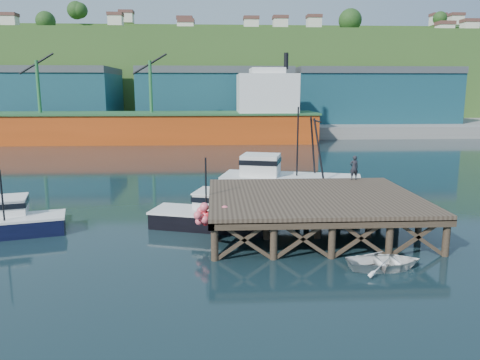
{
  "coord_description": "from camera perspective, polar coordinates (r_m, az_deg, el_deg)",
  "views": [
    {
      "loc": [
        -0.13,
        -26.17,
        8.1
      ],
      "look_at": [
        1.38,
        2.0,
        2.65
      ],
      "focal_mm": 35.0,
      "sensor_mm": 36.0,
      "label": 1
    }
  ],
  "objects": [
    {
      "name": "dinghy",
      "position": [
        22.75,
        17.19,
        -9.48
      ],
      "size": [
        3.49,
        2.55,
        0.71
      ],
      "primitive_type": "imported",
      "rotation": [
        0.0,
        0.0,
        1.6
      ],
      "color": "white",
      "rests_on": "ground"
    },
    {
      "name": "dockworker",
      "position": [
        32.37,
        13.73,
        1.47
      ],
      "size": [
        0.64,
        0.45,
        1.65
      ],
      "primitive_type": "imported",
      "rotation": [
        0.0,
        0.0,
        3.24
      ],
      "color": "black",
      "rests_on": "wharf"
    },
    {
      "name": "ground",
      "position": [
        27.39,
        -2.67,
        -6.27
      ],
      "size": [
        300.0,
        300.0,
        0.0
      ],
      "primitive_type": "plane",
      "color": "black",
      "rests_on": "ground"
    },
    {
      "name": "warehouse_mid",
      "position": [
        91.18,
        -3.02,
        9.92
      ],
      "size": [
        28.0,
        16.0,
        9.0
      ],
      "primitive_type": "cube",
      "color": "#1A4B58",
      "rests_on": "far_quay"
    },
    {
      "name": "far_quay",
      "position": [
        96.43,
        -2.99,
        6.7
      ],
      "size": [
        160.0,
        40.0,
        2.0
      ],
      "primitive_type": "cube",
      "color": "gray",
      "rests_on": "ground"
    },
    {
      "name": "trawler",
      "position": [
        35.32,
        5.82,
        -0.03
      ],
      "size": [
        10.86,
        6.15,
        6.88
      ],
      "rotation": [
        0.0,
        0.0,
        -0.26
      ],
      "color": "beige",
      "rests_on": "ground"
    },
    {
      "name": "hillside",
      "position": [
        126.2,
        -3.07,
        12.24
      ],
      "size": [
        220.0,
        50.0,
        22.0
      ],
      "primitive_type": "cube",
      "color": "#2D511E",
      "rests_on": "ground"
    },
    {
      "name": "warehouse_right",
      "position": [
        96.03,
        15.45,
        9.59
      ],
      "size": [
        30.0,
        16.0,
        9.0
      ],
      "primitive_type": "cube",
      "color": "#1A4B58",
      "rests_on": "far_quay"
    },
    {
      "name": "boat_black",
      "position": [
        28.22,
        -3.49,
        -4.09
      ],
      "size": [
        7.43,
        6.16,
        4.32
      ],
      "rotation": [
        0.0,
        0.0,
        -0.29
      ],
      "color": "black",
      "rests_on": "ground"
    },
    {
      "name": "boat_navy",
      "position": [
        29.79,
        -26.5,
        -4.46
      ],
      "size": [
        6.59,
        4.27,
        3.89
      ],
      "rotation": [
        0.0,
        0.0,
        0.27
      ],
      "color": "black",
      "rests_on": "ground"
    },
    {
      "name": "wharf",
      "position": [
        27.29,
        8.93,
        -2.24
      ],
      "size": [
        12.0,
        10.0,
        2.62
      ],
      "color": "brown",
      "rests_on": "ground"
    },
    {
      "name": "cargo_ship",
      "position": [
        74.79,
        -9.52,
        7.12
      ],
      "size": [
        55.5,
        10.0,
        13.75
      ],
      "color": "#C54512",
      "rests_on": "ground"
    },
    {
      "name": "warehouse_left",
      "position": [
        97.62,
        -24.31,
        9.05
      ],
      "size": [
        32.0,
        16.0,
        9.0
      ],
      "primitive_type": "cube",
      "color": "#1A4B58",
      "rests_on": "far_quay"
    }
  ]
}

